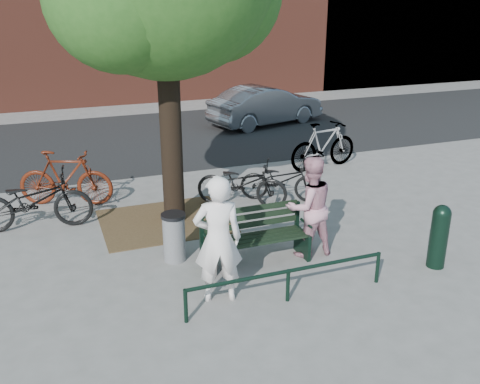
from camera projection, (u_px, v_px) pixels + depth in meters
name	position (u px, v px, depth m)	size (l,w,h in m)	color
ground	(256.00, 263.00, 8.73)	(90.00, 90.00, 0.00)	gray
dirt_pit	(165.00, 221.00, 10.32)	(2.40, 2.00, 0.02)	brown
road	(150.00, 138.00, 16.18)	(40.00, 7.00, 0.01)	black
park_bench	(254.00, 235.00, 8.63)	(1.74, 0.54, 0.97)	black
guard_railing	(288.00, 276.00, 7.54)	(3.06, 0.06, 0.51)	black
person_left	(218.00, 240.00, 7.42)	(0.68, 0.45, 1.87)	white
person_right	(309.00, 207.00, 8.76)	(0.83, 0.65, 1.71)	#C8899A
bollard	(439.00, 234.00, 8.45)	(0.28, 0.28, 1.06)	black
litter_bin	(174.00, 237.00, 8.71)	(0.40, 0.40, 0.82)	gray
bicycle_a	(33.00, 201.00, 9.83)	(0.74, 2.11, 1.11)	black
bicycle_b	(65.00, 178.00, 10.95)	(0.55, 1.94, 1.17)	#4F190B
bicycle_c	(242.00, 183.00, 10.93)	(0.66, 1.88, 0.99)	black
bicycle_d	(324.00, 145.00, 13.27)	(0.56, 1.97, 1.18)	gray
bicycle_e	(281.00, 180.00, 11.23)	(0.61, 1.74, 0.91)	black
parked_car	(266.00, 105.00, 17.71)	(1.37, 3.92, 1.29)	slate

